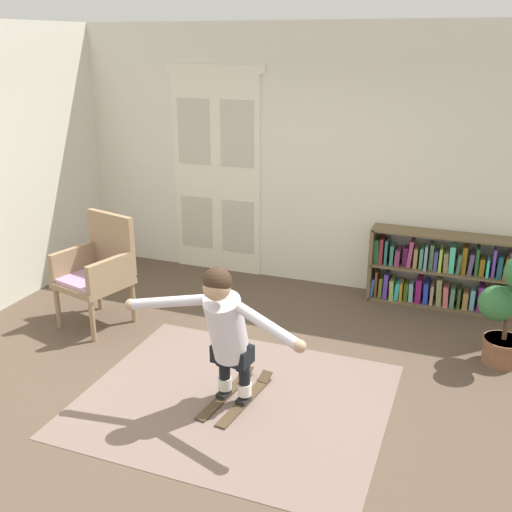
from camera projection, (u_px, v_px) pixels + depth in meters
name	position (u px, v px, depth m)	size (l,w,h in m)	color
ground_plane	(236.00, 395.00, 4.81)	(7.20, 7.20, 0.00)	brown
back_wall	(325.00, 160.00, 6.60)	(6.00, 0.10, 2.90)	silver
double_door	(217.00, 172.00, 7.06)	(1.22, 0.05, 2.45)	silver
rug	(235.00, 399.00, 4.75)	(2.38, 1.98, 0.01)	#78635A
bookshelf	(439.00, 274.00, 6.34)	(1.50, 0.30, 0.81)	brown
wicker_chair	(98.00, 268.00, 5.88)	(0.73, 0.73, 1.10)	#937858
potted_plant	(506.00, 309.00, 5.14)	(0.47, 0.36, 1.02)	brown
skis_pair	(237.00, 395.00, 4.77)	(0.37, 0.82, 0.07)	#4A3825
person_skier	(225.00, 326.00, 4.41)	(1.48, 0.60, 1.13)	white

